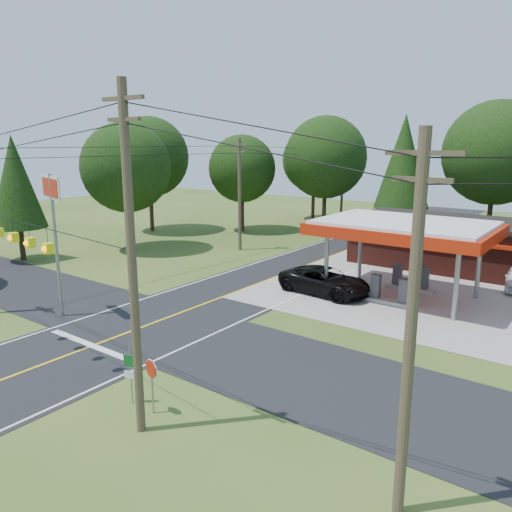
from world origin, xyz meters
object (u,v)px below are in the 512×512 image
Objects in this scene: octagonal_stop_sign at (151,373)px; big_stop_sign at (53,210)px; gas_canopy at (404,231)px; suv_car at (325,281)px.

big_stop_sign is at bearing 161.55° from octagonal_stop_sign.
gas_canopy reaches higher than suv_car.
suv_car is 0.76× the size of big_stop_sign.
big_stop_sign is 3.77× the size of octagonal_stop_sign.
gas_canopy is 19.31m from octagonal_stop_sign.
suv_car is 16.83m from octagonal_stop_sign.
suv_car is (-4.16, -2.33, -3.42)m from gas_canopy.
gas_canopy is at bearing -55.52° from suv_car.
octagonal_stop_sign is at bearing -167.46° from suv_car.
big_stop_sign reaches higher than suv_car.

